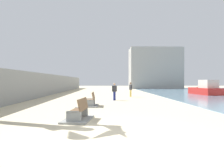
% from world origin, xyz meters
% --- Properties ---
extents(ground_plane, '(120.00, 120.00, 0.00)m').
position_xyz_m(ground_plane, '(0.00, 18.00, 0.00)').
color(ground_plane, beige).
extents(seawall, '(0.80, 64.00, 2.61)m').
position_xyz_m(seawall, '(-7.50, 18.00, 1.31)').
color(seawall, gray).
rests_on(seawall, ground).
extents(bench_near, '(1.33, 2.21, 0.98)m').
position_xyz_m(bench_near, '(-1.36, 2.49, 0.23)').
color(bench_near, gray).
rests_on(bench_near, ground).
extents(bench_far, '(1.11, 2.10, 0.98)m').
position_xyz_m(bench_far, '(-1.23, 8.16, 0.23)').
color(bench_far, gray).
rests_on(bench_far, ground).
extents(person_walking, '(0.45, 0.34, 1.57)m').
position_xyz_m(person_walking, '(0.59, 12.83, 0.90)').
color(person_walking, navy).
rests_on(person_walking, ground).
extents(person_standing, '(0.30, 0.48, 1.61)m').
position_xyz_m(person_standing, '(2.52, 17.26, 0.93)').
color(person_standing, gold).
rests_on(person_standing, ground).
extents(boat_outer, '(2.55, 5.54, 1.87)m').
position_xyz_m(boat_outer, '(12.60, 21.14, 0.72)').
color(boat_outer, red).
rests_on(boat_outer, water_bay).
extents(boat_far_left, '(4.75, 6.51, 1.62)m').
position_xyz_m(boat_far_left, '(15.53, 27.85, 0.64)').
color(boat_far_left, red).
rests_on(boat_far_left, water_bay).
extents(harbor_building, '(12.00, 6.00, 9.53)m').
position_xyz_m(harbor_building, '(11.35, 46.00, 4.77)').
color(harbor_building, '#9E9E99').
rests_on(harbor_building, ground).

